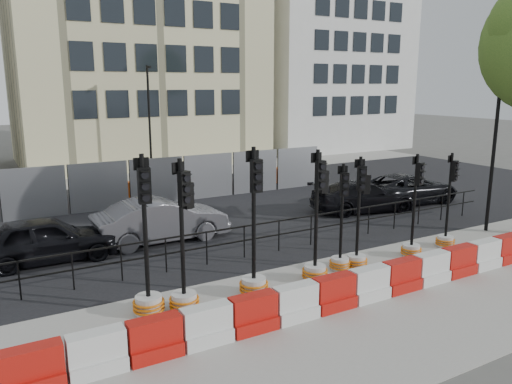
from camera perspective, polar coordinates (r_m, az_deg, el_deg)
ground at (r=14.47m, az=5.17°, el=-8.15°), size 120.00×120.00×0.00m
sidewalk_near at (r=12.31m, az=13.33°, el=-12.15°), size 40.00×6.00×0.02m
road at (r=20.34m, az=-6.13°, el=-2.12°), size 40.00×14.00×0.03m
sidewalk_far at (r=28.65m, az=-13.37°, el=1.78°), size 40.00×4.00×0.02m
building_cream at (r=34.74m, az=-13.76°, el=18.44°), size 15.00×10.06×18.00m
building_white at (r=41.46m, az=7.50°, el=16.21°), size 12.00×9.06×16.00m
kerb_railing at (r=15.20m, az=2.64°, el=-4.38°), size 18.00×0.04×1.00m
heras_fencing at (r=22.99m, az=-7.73°, el=1.14°), size 14.33×1.72×2.00m
lamp_post_far at (r=27.43m, az=-12.08°, el=8.17°), size 0.12×0.56×6.00m
lamp_post_near at (r=18.69m, az=25.69°, el=5.48°), size 0.12×0.56×6.00m
barrier_row at (r=12.31m, az=12.77°, el=-10.34°), size 15.70×0.50×0.80m
traffic_signal_a at (r=11.39m, az=-12.26°, el=-10.14°), size 0.71×0.71×3.61m
traffic_signal_b at (r=11.39m, az=-8.21°, el=-9.50°), size 0.69×0.69×3.48m
traffic_signal_c at (r=12.11m, az=-0.22°, el=-8.45°), size 0.71×0.71×3.62m
traffic_signal_d at (r=13.04m, az=6.88°, el=-6.67°), size 0.68×0.68×3.45m
traffic_signal_e at (r=13.91m, az=9.64°, el=-6.44°), size 0.59×0.59×2.98m
traffic_signal_f at (r=14.11m, az=11.54°, el=-5.68°), size 0.62×0.62×3.14m
traffic_signal_g at (r=15.47m, az=17.45°, el=-4.84°), size 0.61×0.61×3.08m
traffic_signal_h at (r=16.73m, az=20.95°, el=-3.89°), size 0.59×0.59×2.99m
car_a at (r=15.54m, az=-22.88°, el=-5.01°), size 1.78×4.05×1.36m
car_b at (r=16.44m, az=-10.77°, el=-3.20°), size 1.68×4.39×1.43m
car_c at (r=20.45m, az=12.16°, el=-0.49°), size 3.49×5.01×1.25m
car_d at (r=22.34m, az=16.92°, el=0.37°), size 2.37×4.75×1.29m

